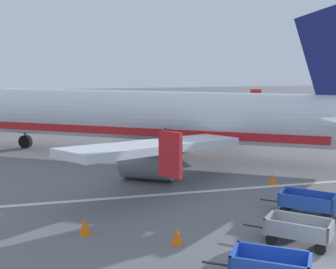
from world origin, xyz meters
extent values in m
cube|color=silver|center=(0.00, 10.55, 0.01)|extent=(120.00, 0.36, 0.01)
cylinder|color=silver|center=(-1.95, 21.01, 3.15)|extent=(27.40, 19.04, 3.70)
cube|color=red|center=(-1.95, 21.01, 2.13)|extent=(24.76, 17.29, 0.56)
cube|color=silver|center=(-2.88, 11.74, 2.48)|extent=(12.05, 9.74, 1.35)
cube|color=red|center=(-4.09, 4.83, 3.43)|extent=(0.81, 1.01, 1.90)
cylinder|color=gray|center=(-3.09, 13.71, 1.13)|extent=(3.83, 3.48, 2.10)
cube|color=silver|center=(5.98, 25.90, 2.48)|extent=(4.82, 13.25, 1.35)
cube|color=red|center=(11.65, 30.02, 3.43)|extent=(1.12, 0.39, 1.90)
cylinder|color=gray|center=(4.11, 25.23, 1.13)|extent=(3.83, 3.48, 2.10)
cylinder|color=#4C4C51|center=(-10.85, 26.57, 1.57)|extent=(0.20, 0.20, 2.04)
cylinder|color=black|center=(-10.85, 26.57, 0.55)|extent=(1.17, 0.96, 1.10)
cylinder|color=#4C4C51|center=(-1.00, 17.82, 1.57)|extent=(0.20, 0.20, 2.04)
cylinder|color=black|center=(-1.00, 17.82, 0.55)|extent=(1.17, 0.96, 1.10)
cylinder|color=#4C4C51|center=(1.34, 21.55, 1.57)|extent=(0.20, 0.20, 2.04)
cylinder|color=black|center=(1.34, 21.55, 0.55)|extent=(1.17, 0.96, 1.10)
cube|color=#234CB2|center=(-1.71, 0.30, 0.80)|extent=(2.11, 1.51, 0.55)
cube|color=#234CB2|center=(-3.07, 0.45, 0.80)|extent=(0.88, 1.21, 0.55)
cube|color=#234CB2|center=(-1.10, -0.92, 0.80)|extent=(0.88, 1.21, 0.55)
cylinder|color=#2D2D33|center=(-3.56, 0.79, 0.44)|extent=(0.87, 0.64, 0.08)
cylinder|color=black|center=(-2.54, 0.76, 0.22)|extent=(0.45, 0.38, 0.44)
cube|color=gray|center=(0.54, 2.50, 0.48)|extent=(2.78, 2.73, 0.08)
cube|color=gray|center=(0.09, 2.02, 0.80)|extent=(1.89, 1.79, 0.55)
cube|color=gray|center=(0.99, 2.97, 0.80)|extent=(1.89, 1.79, 0.55)
cube|color=gray|center=(-0.33, 3.32, 0.80)|extent=(1.03, 1.09, 0.55)
cube|color=gray|center=(1.41, 1.67, 0.80)|extent=(1.03, 1.09, 0.55)
cylinder|color=#2D2D33|center=(-0.77, 3.73, 0.44)|extent=(0.78, 0.74, 0.08)
cylinder|color=black|center=(-0.53, 2.73, 0.22)|extent=(0.43, 0.42, 0.44)
cylinder|color=black|center=(0.24, 3.55, 0.22)|extent=(0.43, 0.42, 0.44)
cylinder|color=black|center=(0.84, 1.45, 0.22)|extent=(0.43, 0.42, 0.44)
cylinder|color=black|center=(1.61, 2.26, 0.22)|extent=(0.43, 0.42, 0.44)
cube|color=#234CB2|center=(2.79, 5.54, 0.48)|extent=(2.77, 2.74, 0.08)
cube|color=#234CB2|center=(2.34, 5.08, 0.80)|extent=(1.87, 1.80, 0.55)
cube|color=#234CB2|center=(3.24, 6.01, 0.80)|extent=(1.87, 1.80, 0.55)
cube|color=#234CB2|center=(1.93, 6.38, 0.80)|extent=(1.04, 1.08, 0.55)
cube|color=#234CB2|center=(3.66, 4.71, 0.80)|extent=(1.04, 1.08, 0.55)
cylinder|color=#2D2D33|center=(1.49, 6.79, 0.44)|extent=(0.78, 0.75, 0.08)
cylinder|color=black|center=(1.73, 5.79, 0.22)|extent=(0.43, 0.42, 0.44)
cylinder|color=black|center=(2.50, 6.60, 0.22)|extent=(0.43, 0.42, 0.44)
cylinder|color=black|center=(3.08, 4.49, 0.22)|extent=(0.43, 0.42, 0.44)
cylinder|color=black|center=(3.86, 5.30, 0.22)|extent=(0.43, 0.42, 0.44)
cone|color=orange|center=(-4.10, 3.77, 0.34)|extent=(0.51, 0.51, 0.68)
cone|color=orange|center=(3.82, 10.98, 0.32)|extent=(0.48, 0.48, 0.63)
cone|color=orange|center=(-7.56, 5.73, 0.36)|extent=(0.55, 0.55, 0.72)
camera|label=1|loc=(-8.81, -12.83, 7.20)|focal=48.84mm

